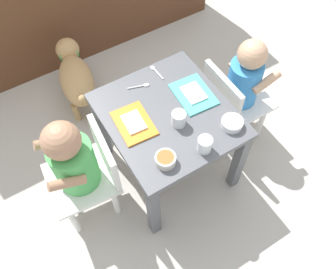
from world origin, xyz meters
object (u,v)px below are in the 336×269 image
(spoon_by_right_tray, at_px, (156,71))
(cereal_bowl_left_side, at_px, (232,123))
(dining_table, at_px, (168,125))
(dog, at_px, (75,76))
(food_tray_right, at_px, (193,94))
(water_cup_right, at_px, (179,119))
(spoon_by_left_tray, at_px, (141,86))
(water_cup_left, at_px, (205,145))
(food_tray_left, at_px, (134,123))
(seated_child_right, at_px, (242,83))
(seated_child_left, at_px, (76,162))
(cereal_bowl_right_side, at_px, (165,159))

(spoon_by_right_tray, bearing_deg, cereal_bowl_left_side, -75.27)
(dining_table, distance_m, dog, 0.69)
(food_tray_right, relative_size, water_cup_right, 3.16)
(spoon_by_left_tray, xyz_separation_m, spoon_by_right_tray, (0.10, 0.04, 0.00))
(water_cup_left, height_order, cereal_bowl_left_side, water_cup_left)
(dog, bearing_deg, water_cup_right, -73.79)
(dog, distance_m, food_tray_left, 0.67)
(dining_table, height_order, dog, dining_table)
(dining_table, distance_m, spoon_by_right_tray, 0.26)
(seated_child_right, height_order, cereal_bowl_left_side, seated_child_right)
(dog, xyz_separation_m, food_tray_left, (0.05, -0.62, 0.26))
(seated_child_left, relative_size, food_tray_right, 3.16)
(seated_child_right, height_order, dog, seated_child_right)
(dining_table, relative_size, cereal_bowl_left_side, 6.27)
(food_tray_left, xyz_separation_m, water_cup_right, (0.16, -0.09, 0.02))
(dog, height_order, cereal_bowl_left_side, cereal_bowl_left_side)
(spoon_by_left_tray, bearing_deg, seated_child_left, -157.13)
(cereal_bowl_left_side, height_order, spoon_by_left_tray, cereal_bowl_left_side)
(food_tray_left, distance_m, spoon_by_right_tray, 0.30)
(seated_child_right, height_order, food_tray_left, seated_child_right)
(seated_child_left, height_order, water_cup_right, seated_child_left)
(food_tray_right, height_order, water_cup_right, water_cup_right)
(seated_child_left, relative_size, dog, 1.40)
(seated_child_left, height_order, seated_child_right, seated_child_left)
(dining_table, relative_size, food_tray_left, 2.82)
(dining_table, xyz_separation_m, spoon_by_left_tray, (-0.02, 0.19, 0.09))
(dog, distance_m, cereal_bowl_left_side, 0.96)
(seated_child_left, distance_m, cereal_bowl_left_side, 0.65)
(dining_table, height_order, food_tray_right, food_tray_right)
(seated_child_left, bearing_deg, cereal_bowl_right_side, -36.75)
(dining_table, xyz_separation_m, seated_child_left, (-0.42, 0.02, 0.03))
(dining_table, xyz_separation_m, dog, (-0.20, 0.64, -0.17))
(food_tray_left, bearing_deg, cereal_bowl_right_side, -85.63)
(food_tray_left, height_order, spoon_by_left_tray, food_tray_left)
(cereal_bowl_left_side, bearing_deg, seated_child_left, 160.78)
(water_cup_left, relative_size, spoon_by_right_tray, 0.67)
(spoon_by_right_tray, bearing_deg, dog, 123.66)
(food_tray_left, height_order, spoon_by_right_tray, food_tray_left)
(food_tray_right, distance_m, spoon_by_left_tray, 0.24)
(dining_table, xyz_separation_m, cereal_bowl_left_side, (0.19, -0.19, 0.10))
(seated_child_left, relative_size, cereal_bowl_right_side, 7.97)
(dog, bearing_deg, food_tray_left, -85.41)
(water_cup_right, bearing_deg, cereal_bowl_left_side, -34.45)
(dining_table, height_order, water_cup_left, water_cup_left)
(food_tray_right, xyz_separation_m, spoon_by_right_tray, (-0.07, 0.20, -0.00))
(dog, relative_size, food_tray_left, 2.32)
(food_tray_left, xyz_separation_m, spoon_by_right_tray, (0.23, 0.20, -0.00))
(seated_child_right, bearing_deg, water_cup_right, -168.86)
(seated_child_right, relative_size, cereal_bowl_right_side, 7.72)
(dog, bearing_deg, seated_child_left, -109.67)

